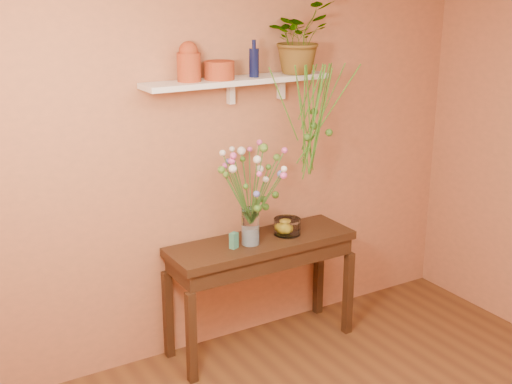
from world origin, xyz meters
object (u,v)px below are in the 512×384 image
(blue_bottle, at_px, (254,62))
(glass_vase, at_px, (250,229))
(terracotta_jug, at_px, (189,62))
(spider_plant, at_px, (298,38))
(sideboard, at_px, (261,255))
(glass_bowl, at_px, (287,227))
(bouquet, at_px, (254,175))

(blue_bottle, relative_size, glass_vase, 0.95)
(terracotta_jug, bearing_deg, spider_plant, -2.03)
(spider_plant, xyz_separation_m, glass_vase, (-0.45, -0.13, -1.25))
(glass_vase, bearing_deg, sideboard, 17.97)
(terracotta_jug, relative_size, glass_vase, 0.98)
(glass_bowl, bearing_deg, blue_bottle, 158.30)
(blue_bottle, xyz_separation_m, glass_vase, (-0.10, -0.12, -1.11))
(glass_bowl, bearing_deg, sideboard, 178.96)
(spider_plant, relative_size, bouquet, 0.88)
(terracotta_jug, height_order, bouquet, terracotta_jug)
(terracotta_jug, xyz_separation_m, bouquet, (0.37, -0.17, -0.75))
(sideboard, relative_size, glass_bowl, 7.03)
(spider_plant, xyz_separation_m, glass_bowl, (-0.13, -0.09, -1.31))
(sideboard, height_order, glass_vase, glass_vase)
(bouquet, bearing_deg, sideboard, 27.94)
(terracotta_jug, relative_size, spider_plant, 0.52)
(terracotta_jug, xyz_separation_m, spider_plant, (0.81, -0.03, 0.12))
(terracotta_jug, xyz_separation_m, glass_vase, (0.35, -0.15, -1.13))
(blue_bottle, xyz_separation_m, glass_bowl, (0.22, -0.09, -1.17))
(sideboard, height_order, glass_bowl, glass_bowl)
(blue_bottle, bearing_deg, glass_vase, -129.93)
(sideboard, distance_m, glass_vase, 0.25)
(blue_bottle, relative_size, glass_bowl, 1.26)
(terracotta_jug, distance_m, spider_plant, 0.81)
(terracotta_jug, relative_size, blue_bottle, 1.03)
(sideboard, bearing_deg, spider_plant, 14.80)
(sideboard, relative_size, glass_vase, 5.29)
(terracotta_jug, height_order, glass_vase, terracotta_jug)
(spider_plant, height_order, glass_vase, spider_plant)
(terracotta_jug, distance_m, blue_bottle, 0.45)
(terracotta_jug, distance_m, bouquet, 0.85)
(terracotta_jug, height_order, glass_bowl, terracotta_jug)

